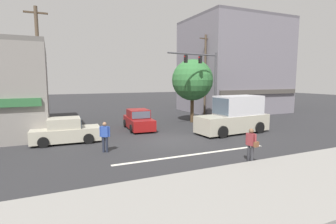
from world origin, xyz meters
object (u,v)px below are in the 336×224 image
at_px(box_truck_approaching_near, 235,116).
at_px(pedestrian_mid_crossing, 105,135).
at_px(sedan_waiting_far, 139,120).
at_px(sedan_crossing_leftbound, 66,132).
at_px(street_tree, 192,80).
at_px(pedestrian_foreground_with_bag, 251,144).
at_px(utility_pole_near_left, 39,72).
at_px(utility_pole_far_right, 205,75).
at_px(traffic_light_mast, 207,77).

distance_m(box_truck_approaching_near, pedestrian_mid_crossing, 9.91).
height_order(sedan_waiting_far, sedan_crossing_leftbound, same).
bearing_deg(pedestrian_mid_crossing, street_tree, 36.62).
xyz_separation_m(street_tree, pedestrian_foreground_with_bag, (-3.38, -11.67, -2.94)).
xyz_separation_m(utility_pole_near_left, sedan_waiting_far, (6.89, 0.92, -3.69)).
relative_size(sedan_crossing_leftbound, pedestrian_foreground_with_bag, 2.49).
bearing_deg(sedan_crossing_leftbound, utility_pole_far_right, 24.76).
bearing_deg(pedestrian_mid_crossing, sedan_crossing_leftbound, 119.66).
bearing_deg(box_truck_approaching_near, pedestrian_foreground_with_bag, -122.27).
height_order(utility_pole_far_right, pedestrian_foreground_with_bag, utility_pole_far_right).
bearing_deg(utility_pole_near_left, box_truck_approaching_near, -14.43).
height_order(street_tree, sedan_waiting_far, street_tree).
bearing_deg(sedan_crossing_leftbound, pedestrian_mid_crossing, -60.34).
relative_size(street_tree, pedestrian_mid_crossing, 3.46).
relative_size(pedestrian_foreground_with_bag, pedestrian_mid_crossing, 1.00).
bearing_deg(traffic_light_mast, box_truck_approaching_near, -82.02).
bearing_deg(sedan_waiting_far, sedan_crossing_leftbound, -156.37).
bearing_deg(utility_pole_far_right, box_truck_approaching_near, -107.67).
xyz_separation_m(street_tree, sedan_crossing_leftbound, (-11.16, -3.72, -3.18)).
relative_size(street_tree, pedestrian_foreground_with_bag, 3.46).
distance_m(utility_pole_near_left, sedan_waiting_far, 7.87).
bearing_deg(street_tree, pedestrian_mid_crossing, -143.38).
relative_size(street_tree, sedan_crossing_leftbound, 1.39).
distance_m(street_tree, sedan_waiting_far, 6.57).
distance_m(utility_pole_near_left, pedestrian_mid_crossing, 6.65).
bearing_deg(sedan_crossing_leftbound, box_truck_approaching_near, -8.96).
height_order(sedan_crossing_leftbound, pedestrian_mid_crossing, pedestrian_mid_crossing).
distance_m(sedan_waiting_far, pedestrian_mid_crossing, 6.76).
bearing_deg(traffic_light_mast, utility_pole_near_left, 179.42).
distance_m(traffic_light_mast, sedan_waiting_far, 6.70).
relative_size(utility_pole_near_left, pedestrian_foreground_with_bag, 5.09).
height_order(utility_pole_near_left, utility_pole_far_right, utility_pole_far_right).
distance_m(sedan_waiting_far, sedan_crossing_leftbound, 6.06).
bearing_deg(pedestrian_foreground_with_bag, box_truck_approaching_near, 57.73).
distance_m(traffic_light_mast, box_truck_approaching_near, 4.37).
bearing_deg(utility_pole_far_right, pedestrian_mid_crossing, -141.83).
height_order(street_tree, sedan_crossing_leftbound, street_tree).
bearing_deg(pedestrian_mid_crossing, utility_pole_near_left, 123.90).
height_order(utility_pole_near_left, box_truck_approaching_near, utility_pole_near_left).
height_order(street_tree, utility_pole_far_right, utility_pole_far_right).
distance_m(street_tree, box_truck_approaching_near, 6.17).
relative_size(utility_pole_far_right, pedestrian_foreground_with_bag, 5.14).
bearing_deg(sedan_waiting_far, box_truck_approaching_near, -35.01).
height_order(utility_pole_far_right, box_truck_approaching_near, utility_pole_far_right).
bearing_deg(sedan_waiting_far, pedestrian_foreground_with_bag, -77.91).
bearing_deg(street_tree, sedan_waiting_far, -167.04).
distance_m(street_tree, utility_pole_far_right, 4.32).
height_order(utility_pole_near_left, sedan_waiting_far, utility_pole_near_left).
relative_size(traffic_light_mast, sedan_waiting_far, 1.47).
bearing_deg(utility_pole_near_left, pedestrian_mid_crossing, -56.10).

